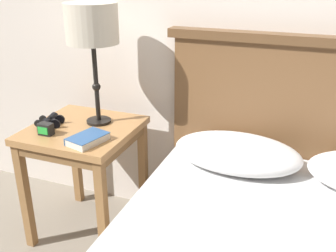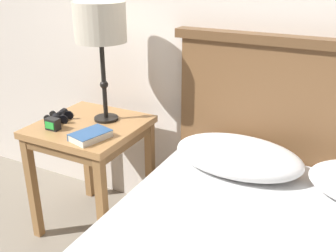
% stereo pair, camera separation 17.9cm
% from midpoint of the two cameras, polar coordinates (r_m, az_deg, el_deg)
% --- Properties ---
extents(nightstand, '(0.53, 0.54, 0.64)m').
position_cam_midpoint_polar(nightstand, '(2.14, -14.48, -2.45)').
color(nightstand, '#AD7A47').
rests_on(nightstand, ground_plane).
extents(table_lamp, '(0.26, 0.26, 0.61)m').
position_cam_midpoint_polar(table_lamp, '(2.01, -13.57, 13.83)').
color(table_lamp, black).
rests_on(table_lamp, nightstand).
extents(book_on_nightstand, '(0.17, 0.21, 0.04)m').
position_cam_midpoint_polar(book_on_nightstand, '(1.91, -14.27, -1.89)').
color(book_on_nightstand, silver).
rests_on(book_on_nightstand, nightstand).
extents(binoculars_pair, '(0.15, 0.16, 0.05)m').
position_cam_midpoint_polar(binoculars_pair, '(2.16, -19.13, 0.60)').
color(binoculars_pair, black).
rests_on(binoculars_pair, nightstand).
extents(alarm_clock, '(0.07, 0.05, 0.06)m').
position_cam_midpoint_polar(alarm_clock, '(2.05, -19.75, -0.48)').
color(alarm_clock, black).
rests_on(alarm_clock, nightstand).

